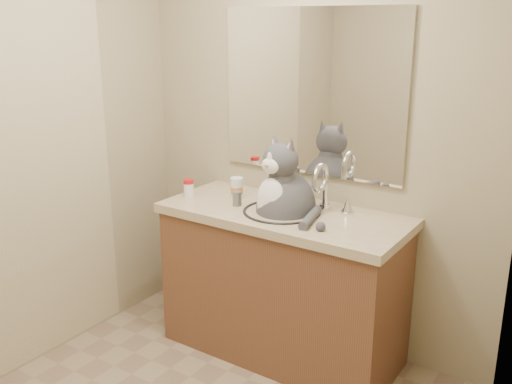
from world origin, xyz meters
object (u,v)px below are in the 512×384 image
Objects in this scene: grey_canister at (237,199)px; pill_bottle_redcap at (189,188)px; cat at (285,204)px; pill_bottle_orange at (237,188)px.

pill_bottle_redcap is at bearing -176.88° from grey_canister.
pill_bottle_redcap reaches higher than grey_canister.
cat is at bearing 7.81° from pill_bottle_redcap.
grey_canister is at bearing -154.85° from cat.
pill_bottle_redcap is 0.33m from grey_canister.
pill_bottle_orange is 1.52× the size of grey_canister.
cat reaches higher than pill_bottle_orange.
cat reaches higher than grey_canister.
pill_bottle_redcap is at bearing -160.51° from cat.
pill_bottle_orange is (0.25, 0.13, 0.01)m from pill_bottle_redcap.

